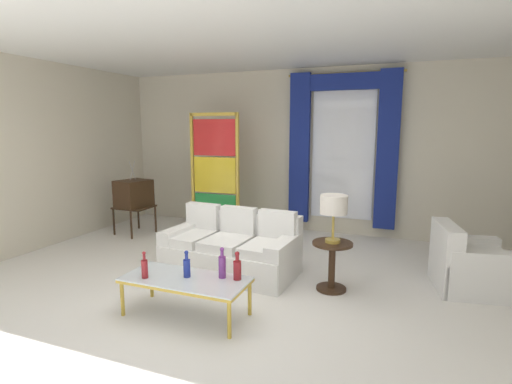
% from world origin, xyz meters
% --- Properties ---
extents(ground_plane, '(16.00, 16.00, 0.00)m').
position_xyz_m(ground_plane, '(0.00, 0.00, 0.00)').
color(ground_plane, white).
extents(wall_rear, '(8.00, 0.12, 3.00)m').
position_xyz_m(wall_rear, '(0.00, 3.06, 1.50)').
color(wall_rear, beige).
rests_on(wall_rear, ground).
extents(wall_left, '(0.12, 7.00, 3.00)m').
position_xyz_m(wall_left, '(-3.66, 0.60, 1.50)').
color(wall_left, beige).
rests_on(wall_left, ground).
extents(ceiling_slab, '(8.00, 7.60, 0.04)m').
position_xyz_m(ceiling_slab, '(0.00, 0.80, 3.02)').
color(ceiling_slab, white).
extents(curtained_window, '(2.00, 0.17, 2.70)m').
position_xyz_m(curtained_window, '(0.77, 2.89, 1.74)').
color(curtained_window, white).
rests_on(curtained_window, ground).
extents(couch_white_long, '(1.81, 1.03, 0.86)m').
position_xyz_m(couch_white_long, '(-0.28, 0.53, 0.30)').
color(couch_white_long, white).
rests_on(couch_white_long, ground).
extents(coffee_table, '(1.31, 0.58, 0.41)m').
position_xyz_m(coffee_table, '(-0.19, -0.82, 0.37)').
color(coffee_table, silver).
rests_on(coffee_table, ground).
extents(bottle_blue_decanter, '(0.08, 0.08, 0.30)m').
position_xyz_m(bottle_blue_decanter, '(0.32, -0.66, 0.53)').
color(bottle_blue_decanter, maroon).
rests_on(bottle_blue_decanter, coffee_table).
extents(bottle_crystal_tall, '(0.08, 0.08, 0.33)m').
position_xyz_m(bottle_crystal_tall, '(0.16, -0.68, 0.54)').
color(bottle_crystal_tall, '#753384').
rests_on(bottle_crystal_tall, coffee_table).
extents(bottle_amber_squat, '(0.07, 0.07, 0.28)m').
position_xyz_m(bottle_amber_squat, '(-0.19, -0.79, 0.52)').
color(bottle_amber_squat, navy).
rests_on(bottle_amber_squat, coffee_table).
extents(bottle_ruby_flask, '(0.07, 0.07, 0.28)m').
position_xyz_m(bottle_ruby_flask, '(-0.58, -0.97, 0.52)').
color(bottle_ruby_flask, maroon).
rests_on(bottle_ruby_flask, coffee_table).
extents(vintage_tv, '(0.62, 0.68, 1.35)m').
position_xyz_m(vintage_tv, '(-2.77, 1.60, 0.73)').
color(vintage_tv, '#382314').
rests_on(vintage_tv, ground).
extents(armchair_white, '(0.94, 0.93, 0.80)m').
position_xyz_m(armchair_white, '(2.62, 0.99, 0.29)').
color(armchair_white, white).
rests_on(armchair_white, ground).
extents(stained_glass_divider, '(0.95, 0.05, 2.20)m').
position_xyz_m(stained_glass_divider, '(-1.34, 2.08, 1.06)').
color(stained_glass_divider, gold).
rests_on(stained_glass_divider, ground).
extents(peacock_figurine, '(0.44, 0.60, 0.50)m').
position_xyz_m(peacock_figurine, '(-0.92, 1.77, 0.22)').
color(peacock_figurine, beige).
rests_on(peacock_figurine, ground).
extents(round_side_table, '(0.48, 0.48, 0.59)m').
position_xyz_m(round_side_table, '(1.10, 0.38, 0.36)').
color(round_side_table, '#382314').
rests_on(round_side_table, ground).
extents(table_lamp_brass, '(0.32, 0.32, 0.57)m').
position_xyz_m(table_lamp_brass, '(1.10, 0.38, 1.03)').
color(table_lamp_brass, '#B29338').
rests_on(table_lamp_brass, round_side_table).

